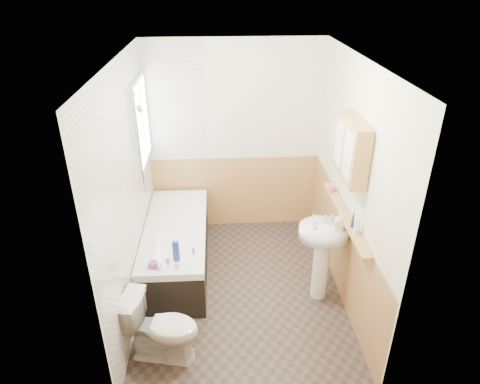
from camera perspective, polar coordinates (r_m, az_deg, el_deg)
name	(u,v)px	position (r m, az deg, el deg)	size (l,w,h in m)	color
floor	(241,289)	(4.92, 0.10, -12.76)	(2.80, 2.80, 0.00)	#312723
ceiling	(241,60)	(3.81, 0.13, 17.19)	(2.80, 2.80, 0.00)	white
wall_back	(234,139)	(5.51, -0.75, 7.04)	(2.20, 0.02, 2.50)	#ECE6C3
wall_front	(253,284)	(3.04, 1.70, -12.10)	(2.20, 0.02, 2.50)	#ECE6C3
wall_left	(127,193)	(4.31, -14.80, -0.14)	(0.02, 2.80, 2.50)	#ECE6C3
wall_right	(351,187)	(4.42, 14.64, 0.62)	(0.02, 2.80, 2.50)	#ECE6C3
wainscot_right	(341,249)	(4.79, 13.32, -7.39)	(0.01, 2.80, 1.00)	tan
wainscot_front	(251,357)	(3.58, 1.49, -21.11)	(2.20, 0.01, 1.00)	tan
wainscot_back	(235,192)	(5.79, -0.69, 0.01)	(2.20, 0.01, 1.00)	tan
tile_cladding_left	(130,193)	(4.30, -14.51, -0.13)	(0.01, 2.80, 2.50)	white
tile_return_back	(175,102)	(5.35, -8.73, 11.73)	(0.75, 0.01, 1.50)	white
window	(142,122)	(5.01, -12.93, 9.04)	(0.03, 0.79, 0.99)	white
bathtub	(177,246)	(5.11, -8.45, -7.12)	(0.70, 1.77, 0.71)	black
shower_riser	(139,137)	(4.64, -13.29, 7.13)	(0.11, 0.08, 1.22)	silver
toilet	(162,328)	(4.09, -10.35, -17.39)	(0.38, 0.68, 0.66)	white
sink	(323,247)	(4.54, 10.95, -7.22)	(0.52, 0.42, 1.00)	white
pine_shelf	(345,216)	(4.41, 13.85, -3.12)	(0.10, 1.44, 0.03)	tan
medicine_cabinet	(351,149)	(4.09, 14.61, 5.52)	(0.16, 0.63, 0.57)	tan
foam_can	(356,226)	(4.09, 15.27, -4.41)	(0.05, 0.05, 0.16)	silver
green_bottle	(353,218)	(4.17, 14.85, -3.40)	(0.04, 0.04, 0.19)	navy
black_jar	(333,190)	(4.81, 12.31, 0.31)	(0.07, 0.07, 0.04)	purple
soap_bottle	(338,226)	(4.35, 12.99, -4.40)	(0.08, 0.18, 0.08)	silver
clear_bottle	(315,225)	(4.30, 9.99, -4.31)	(0.04, 0.04, 0.11)	silver
blue_gel	(176,251)	(4.36, -8.51, -7.80)	(0.06, 0.04, 0.23)	#19339E
cream_jar	(153,265)	(4.36, -11.52, -9.49)	(0.09, 0.09, 0.06)	purple
orange_bottle	(194,251)	(4.46, -6.22, -7.86)	(0.02, 0.02, 0.07)	purple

